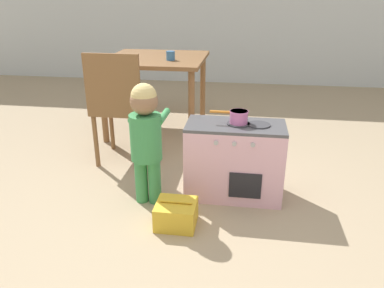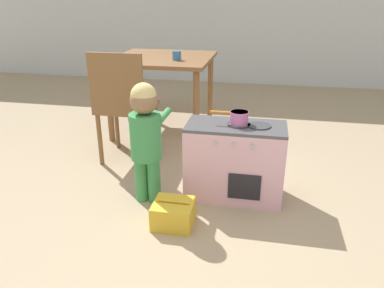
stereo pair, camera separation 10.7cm
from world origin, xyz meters
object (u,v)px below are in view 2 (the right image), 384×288
at_px(toy_pot, 239,117).
at_px(dining_table, 163,67).
at_px(toy_basket, 174,213).
at_px(dining_chair_near, 124,104).
at_px(play_kitchen, 235,161).
at_px(child_figure, 146,131).
at_px(cup_on_table, 177,56).

height_order(toy_pot, dining_table, dining_table).
height_order(toy_basket, dining_chair_near, dining_chair_near).
xyz_separation_m(toy_basket, dining_table, (-0.49, 1.63, 0.56)).
xyz_separation_m(play_kitchen, toy_basket, (-0.32, -0.42, -0.18)).
bearing_deg(dining_table, play_kitchen, -56.19).
bearing_deg(dining_table, dining_chair_near, -97.13).
relative_size(toy_pot, dining_chair_near, 0.27).
distance_m(toy_pot, toy_basket, 0.73).
height_order(child_figure, cup_on_table, cup_on_table).
distance_m(dining_table, cup_on_table, 0.27).
bearing_deg(child_figure, cup_on_table, 93.98).
height_order(play_kitchen, child_figure, child_figure).
xyz_separation_m(toy_pot, dining_table, (-0.83, 1.22, 0.06)).
relative_size(play_kitchen, dining_chair_near, 0.71).
height_order(child_figure, dining_table, child_figure).
xyz_separation_m(play_kitchen, child_figure, (-0.56, -0.17, 0.24)).
xyz_separation_m(child_figure, dining_table, (-0.26, 1.39, 0.13)).
bearing_deg(cup_on_table, child_figure, -86.02).
bearing_deg(play_kitchen, toy_basket, -127.74).
relative_size(play_kitchen, toy_pot, 2.61).
bearing_deg(dining_chair_near, play_kitchen, -23.60).
xyz_separation_m(dining_table, cup_on_table, (0.17, -0.16, 0.14)).
bearing_deg(toy_basket, dining_chair_near, 126.14).
height_order(dining_table, cup_on_table, cup_on_table).
bearing_deg(play_kitchen, child_figure, -163.09).
distance_m(child_figure, dining_table, 1.42).
xyz_separation_m(dining_chair_near, cup_on_table, (0.28, 0.66, 0.28)).
height_order(dining_table, dining_chair_near, dining_chair_near).
height_order(dining_chair_near, cup_on_table, dining_chair_near).
bearing_deg(child_figure, toy_pot, 16.63).
height_order(play_kitchen, toy_pot, toy_pot).
height_order(toy_pot, child_figure, child_figure).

